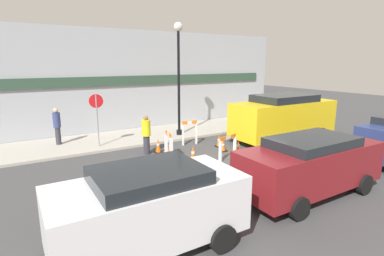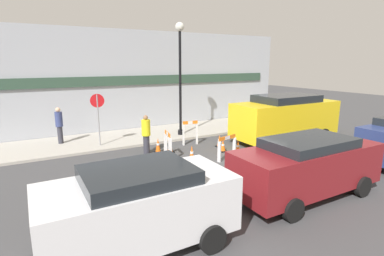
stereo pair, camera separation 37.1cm
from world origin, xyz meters
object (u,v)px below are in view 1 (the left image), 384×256
Objects in this scene: streetlamp_post at (179,65)px; stop_sign at (97,112)px; person_worker at (146,134)px; parked_car_1 at (311,163)px; parked_car_0 at (149,204)px; person_pedestrian at (57,125)px; work_van at (284,115)px.

streetlamp_post is 4.58m from stop_sign.
person_worker is (-2.62, -1.94, -2.78)m from streetlamp_post.
stop_sign is 8.96m from parked_car_1.
parked_car_0 is (-2.49, -6.11, 0.10)m from person_worker.
streetlamp_post is at bearing 150.89° from person_pedestrian.
parked_car_1 is (3.99, -7.99, -0.69)m from stop_sign.
parked_car_0 is at bearing 180.00° from parked_car_1.
stop_sign reaches higher than work_van.
streetlamp_post is at bearing 141.63° from work_van.
streetlamp_post is at bearing 64.71° from person_worker.
stop_sign is 2.05m from person_pedestrian.
person_pedestrian is at bearing 168.12° from streetlamp_post.
parked_car_0 is at bearing 93.73° from stop_sign.
streetlamp_post reaches higher than stop_sign.
streetlamp_post is at bearing 57.62° from parked_car_0.
person_worker is at bearing 116.59° from person_pedestrian.
parked_car_1 is at bearing 127.26° from stop_sign.
work_van reaches higher than person_pedestrian.
parked_car_0 is at bearing -152.23° from work_van.
streetlamp_post reaches higher than parked_car_0.
work_van is (9.18, 4.84, 0.25)m from parked_car_0.
parked_car_0 is 0.72× the size of work_van.
person_pedestrian reaches higher than parked_car_1.
streetlamp_post is 1.44× the size of parked_car_0.
work_van is (8.20, -3.16, -0.43)m from stop_sign.
work_van is at bearing 48.95° from parked_car_1.
parked_car_0 is (-0.99, -7.99, -0.68)m from stop_sign.
person_pedestrian is at bearing -29.08° from stop_sign.
parked_car_1 reaches higher than person_worker.
stop_sign is 1.41× the size of person_worker.
parked_car_1 is at bearing 103.45° from person_pedestrian.
work_van reaches higher than parked_car_1.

